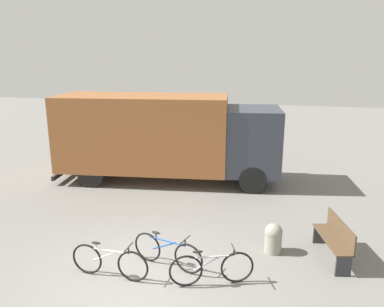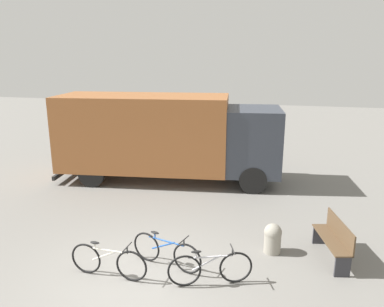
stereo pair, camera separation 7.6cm
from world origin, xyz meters
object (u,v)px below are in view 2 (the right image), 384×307
at_px(bicycle_middle, 166,252).
at_px(bicycle_far, 210,268).
at_px(delivery_truck, 165,134).
at_px(bollard_near_bench, 273,238).
at_px(bicycle_near, 108,261).
at_px(park_bench, 335,238).

height_order(bicycle_middle, bicycle_far, same).
xyz_separation_m(delivery_truck, bollard_near_bench, (4.13, -4.64, -1.39)).
distance_m(bicycle_middle, bollard_near_bench, 2.61).
xyz_separation_m(bicycle_middle, bicycle_far, (1.09, -0.44, 0.00)).
bearing_deg(bicycle_far, bollard_near_bench, 33.11).
relative_size(delivery_truck, bicycle_near, 4.72).
height_order(delivery_truck, bicycle_far, delivery_truck).
relative_size(delivery_truck, bollard_near_bench, 11.40).
relative_size(bicycle_middle, bollard_near_bench, 2.34).
relative_size(park_bench, bicycle_middle, 0.94).
xyz_separation_m(delivery_truck, bicycle_near, (0.72, -6.53, -1.41)).
relative_size(park_bench, bicycle_far, 0.96).
bearing_deg(bollard_near_bench, bicycle_middle, -152.41).
bearing_deg(delivery_truck, park_bench, -46.43).
distance_m(bicycle_near, bollard_near_bench, 3.89).
relative_size(bicycle_near, bicycle_far, 1.06).
height_order(delivery_truck, park_bench, delivery_truck).
bearing_deg(park_bench, bicycle_near, 98.20).
xyz_separation_m(park_bench, bicycle_middle, (-3.72, -1.23, -0.15)).
bearing_deg(bicycle_far, bicycle_middle, 137.95).
distance_m(delivery_truck, bollard_near_bench, 6.36).
xyz_separation_m(park_bench, bollard_near_bench, (-1.40, -0.02, -0.14)).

